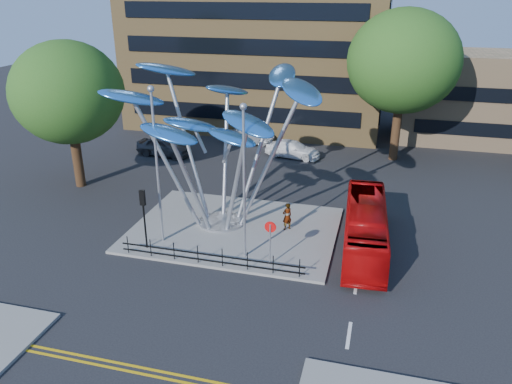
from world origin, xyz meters
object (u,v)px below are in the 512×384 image
(tree_left, at_px, (68,93))
(red_bus, at_px, (365,227))
(parked_car_mid, at_px, (249,136))
(tree_right, at_px, (403,62))
(leaf_sculpture, at_px, (218,114))
(street_lamp_right, at_px, (244,169))
(pedestrian, at_px, (287,216))
(traffic_light_island, at_px, (143,207))
(parked_car_left, at_px, (164,146))
(parked_car_right, at_px, (293,149))
(street_lamp_left, at_px, (156,153))
(no_entry_sign_island, at_px, (270,236))

(tree_left, relative_size, red_bus, 1.11)
(tree_left, xyz_separation_m, parked_car_mid, (9.15, 13.00, -6.06))
(tree_right, xyz_separation_m, parked_car_mid, (-12.85, 1.00, -7.30))
(tree_right, distance_m, leaf_sculpture, 18.37)
(street_lamp_right, xyz_separation_m, pedestrian, (1.54, 3.67, -4.10))
(tree_left, bearing_deg, traffic_light_island, -39.81)
(tree_left, distance_m, red_bus, 21.73)
(red_bus, relative_size, pedestrian, 5.49)
(parked_car_left, bearing_deg, leaf_sculpture, -134.88)
(red_bus, bearing_deg, parked_car_right, 111.74)
(parked_car_left, bearing_deg, red_bus, -117.92)
(parked_car_left, bearing_deg, traffic_light_island, -151.99)
(tree_right, relative_size, street_lamp_left, 1.38)
(tree_right, height_order, leaf_sculpture, tree_right)
(no_entry_sign_island, bearing_deg, leaf_sculpture, 134.33)
(no_entry_sign_island, bearing_deg, parked_car_right, 97.23)
(street_lamp_left, relative_size, street_lamp_right, 1.06)
(parked_car_left, bearing_deg, no_entry_sign_island, -133.15)
(street_lamp_right, distance_m, parked_car_right, 17.99)
(street_lamp_left, xyz_separation_m, street_lamp_right, (5.00, -0.50, -0.26))
(tree_right, distance_m, no_entry_sign_island, 21.31)
(red_bus, xyz_separation_m, pedestrian, (-4.56, 0.88, -0.30))
(street_lamp_right, bearing_deg, tree_right, 68.46)
(tree_left, distance_m, street_lamp_right, 16.19)
(pedestrian, distance_m, parked_car_right, 13.95)
(street_lamp_left, bearing_deg, parked_car_right, 75.97)
(traffic_light_island, distance_m, no_entry_sign_island, 7.05)
(red_bus, height_order, parked_car_mid, red_bus)
(traffic_light_island, bearing_deg, parked_car_right, 75.22)
(tree_right, relative_size, parked_car_mid, 2.72)
(tree_right, bearing_deg, parked_car_mid, 175.55)
(parked_car_left, xyz_separation_m, parked_car_mid, (6.17, 5.00, -0.08))
(tree_left, height_order, pedestrian, tree_left)
(street_lamp_left, height_order, pedestrian, street_lamp_left)
(traffic_light_island, height_order, parked_car_right, traffic_light_island)
(street_lamp_right, relative_size, parked_car_mid, 1.87)
(leaf_sculpture, distance_m, no_entry_sign_island, 7.71)
(street_lamp_right, bearing_deg, street_lamp_left, 174.29)
(street_lamp_left, relative_size, pedestrian, 5.21)
(street_lamp_left, distance_m, parked_car_right, 18.06)
(tree_left, bearing_deg, red_bus, -11.54)
(street_lamp_right, height_order, traffic_light_island, street_lamp_right)
(red_bus, bearing_deg, pedestrian, 165.68)
(street_lamp_right, relative_size, red_bus, 0.90)
(leaf_sculpture, distance_m, street_lamp_left, 4.28)
(pedestrian, xyz_separation_m, parked_car_left, (-13.06, 11.33, -0.18))
(street_lamp_left, bearing_deg, parked_car_left, 114.19)
(tree_right, xyz_separation_m, street_lamp_left, (-12.50, -18.50, -2.68))
(tree_right, distance_m, tree_left, 25.09)
(traffic_light_island, height_order, parked_car_mid, traffic_light_island)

